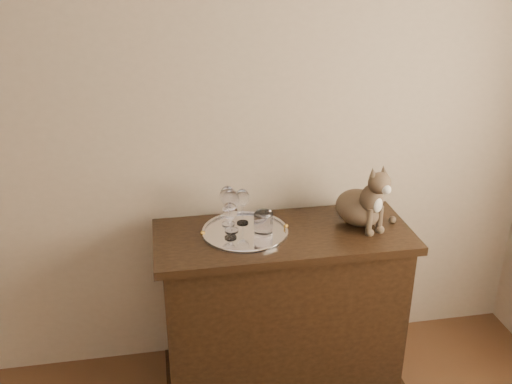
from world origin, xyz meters
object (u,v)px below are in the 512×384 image
Objects in this scene: sideboard at (282,309)px; tray at (245,233)px; wine_glass_c at (230,220)px; tumbler_a at (263,224)px; wine_glass_b at (242,206)px; wine_glass_d at (231,211)px; wine_glass_a at (228,206)px; cat at (361,192)px; tumbler_c at (264,221)px.

sideboard is 3.00× the size of tray.
wine_glass_c is 1.79× the size of tumbler_a.
wine_glass_b is 0.85× the size of wine_glass_d.
wine_glass_a reaches higher than sideboard.
wine_glass_d is at bearing -132.79° from wine_glass_b.
cat is (0.61, -0.01, 0.05)m from wine_glass_d.
cat is (0.47, 0.04, 0.11)m from tumbler_a.
wine_glass_b is at bearing 47.21° from wine_glass_d.
wine_glass_a is 0.20m from tumbler_a.
tumbler_a is at bearing 5.58° from wine_glass_c.
tumbler_a is at bearing -21.21° from tray.
tumbler_a is 0.04m from tumbler_c.
wine_glass_a is 0.95× the size of wine_glass_d.
wine_glass_d is at bearing 158.96° from tray.
wine_glass_c reaches higher than tumbler_a.
wine_glass_b is 0.99× the size of wine_glass_c.
wine_glass_c is 0.07m from wine_glass_d.
sideboard is 3.66× the size of cat.
cat reaches higher than wine_glass_c.
tray is at bearing 32.12° from wine_glass_c.
wine_glass_c is 0.18m from tumbler_c.
tray is 0.13m from wine_glass_c.
wine_glass_b is 1.96× the size of tumbler_c.
tumbler_a is at bearing 166.61° from cat.
tumbler_c is (-0.09, 0.03, 0.48)m from sideboard.
sideboard is 12.19× the size of tumbler_a.
wine_glass_a is at bearing -179.38° from wine_glass_b.
wine_glass_c is at bearing -119.18° from wine_glass_b.
tray is at bearing -21.04° from wine_glass_d.
sideboard is 5.83× the size of wine_glass_d.
tray is 1.94× the size of wine_glass_d.
tumbler_a reaches higher than sideboard.
cat is (0.55, 0.01, 0.16)m from tray.
sideboard is at bearing 167.09° from cat.
tumbler_a is at bearing -57.34° from wine_glass_b.
wine_glass_c is (-0.07, -0.05, 0.09)m from tray.
tray is 0.15m from wine_glass_a.
wine_glass_c is at bearing -174.42° from tumbler_a.
tray is at bearing 158.79° from tumbler_a.
wine_glass_b is 0.15m from tumbler_a.
wine_glass_d is at bearing 78.59° from wine_glass_c.
tumbler_c is at bearing -6.37° from wine_glass_d.
wine_glass_a is 0.07m from wine_glass_d.
sideboard is at bearing -20.27° from tumbler_c.
sideboard is 6.80× the size of wine_glass_c.
cat reaches higher than sideboard.
sideboard is at bearing 4.63° from wine_glass_c.
cat reaches higher than tray.
wine_glass_b is at bearing 60.82° from wine_glass_c.
wine_glass_d is (-0.24, 0.05, 0.54)m from sideboard.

